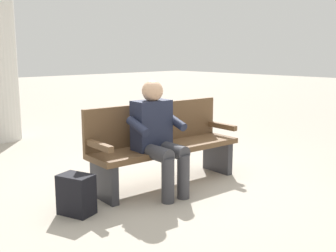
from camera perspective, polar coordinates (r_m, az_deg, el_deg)
The scene contains 4 objects.
ground_plane at distance 4.62m, azimuth -0.16°, elevation -8.14°, with size 40.00×40.00×0.00m, color #A89E8E.
bench_near at distance 4.55m, azimuth -0.72°, elevation -2.42°, with size 1.83×0.62×0.90m.
person_seated at distance 4.19m, azimuth -1.41°, elevation -1.18°, with size 0.59×0.60×1.18m.
backpack at distance 3.85m, azimuth -12.66°, elevation -9.36°, with size 0.32×0.36×0.37m.
Camera 1 is at (3.00, 3.19, 1.46)m, focal length 43.49 mm.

